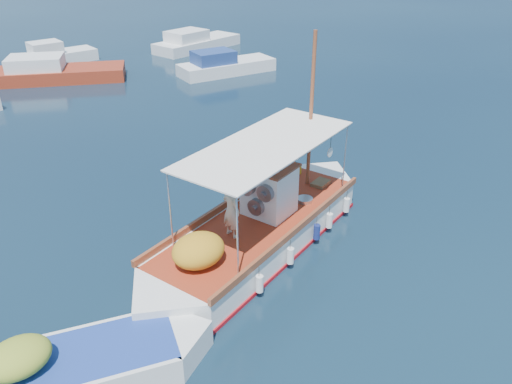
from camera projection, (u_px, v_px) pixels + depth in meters
ground at (274, 236)px, 16.06m from camera, size 160.00×160.00×0.00m
fishing_caique at (258, 231)px, 15.31m from camera, size 9.92×4.73×6.29m
dinghy at (63, 373)px, 10.72m from camera, size 6.23×3.24×1.60m
bg_boat_n at (54, 73)px, 31.88m from camera, size 8.60×6.30×1.80m
bg_boat_ne at (224, 66)px, 33.39m from camera, size 6.73×3.03×1.80m
bg_boat_e at (195, 43)px, 39.95m from camera, size 7.73×3.91×1.80m
bg_boat_far_n at (56, 56)px, 35.95m from camera, size 5.28×2.08×1.80m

